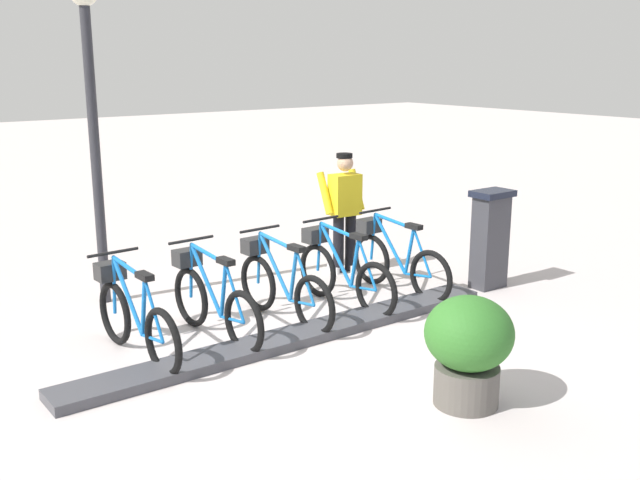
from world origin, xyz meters
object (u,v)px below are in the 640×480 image
payment_kiosk (490,237)px  bike_docked_0 (396,259)px  bike_docked_1 (342,271)px  bike_docked_4 (134,316)px  worker_near_rack (344,208)px  lamp_post (91,95)px  planter_bush (468,345)px  bike_docked_3 (212,299)px  bike_docked_2 (281,284)px

payment_kiosk → bike_docked_0: 1.27m
bike_docked_0 → bike_docked_1: (0.00, 0.88, 0.00)m
bike_docked_4 → worker_near_rack: 3.73m
payment_kiosk → lamp_post: size_ratio=0.34×
worker_near_rack → planter_bush: worker_near_rack is taller
lamp_post → planter_bush: (-4.54, -1.47, -1.95)m
payment_kiosk → bike_docked_1: size_ratio=0.74×
bike_docked_3 → planter_bush: (-2.69, -0.99, 0.11)m
payment_kiosk → bike_docked_3: payment_kiosk is taller
payment_kiosk → lamp_post: lamp_post is taller
bike_docked_2 → planter_bush: bike_docked_2 is taller
bike_docked_1 → bike_docked_2: (0.00, 0.88, 0.00)m
payment_kiosk → bike_docked_4: bearing=82.9°
bike_docked_0 → bike_docked_2: 1.75m
worker_near_rack → bike_docked_3: bearing=112.2°
bike_docked_1 → payment_kiosk: bearing=-106.1°
payment_kiosk → planter_bush: 3.47m
bike_docked_1 → bike_docked_2: size_ratio=1.00×
payment_kiosk → bike_docked_1: (0.57, 1.98, -0.24)m
bike_docked_1 → bike_docked_2: same height
bike_docked_1 → lamp_post: lamp_post is taller
bike_docked_1 → planter_bush: 2.80m
bike_docked_2 → bike_docked_4: (0.00, 1.75, 0.00)m
bike_docked_3 → bike_docked_4: (0.00, 0.88, 0.00)m
bike_docked_0 → lamp_post: size_ratio=0.45×
bike_docked_3 → worker_near_rack: worker_near_rack is taller
bike_docked_0 → bike_docked_4: (0.00, 3.50, 0.00)m
bike_docked_2 → planter_bush: (-2.69, -0.12, 0.11)m
bike_docked_3 → lamp_post: (1.84, 0.48, 2.06)m
bike_docked_0 → bike_docked_3: 2.63m
payment_kiosk → lamp_post: (2.41, 4.21, 1.83)m
bike_docked_3 → bike_docked_1: bearing=-90.0°
bike_docked_4 → bike_docked_2: bearing=-90.0°
bike_docked_0 → planter_bush: bike_docked_0 is taller
payment_kiosk → bike_docked_1: payment_kiosk is taller
payment_kiosk → worker_near_rack: worker_near_rack is taller
bike_docked_2 → bike_docked_4: bearing=90.0°
payment_kiosk → lamp_post: bearing=60.2°
lamp_post → payment_kiosk: bearing=-119.8°
payment_kiosk → bike_docked_2: 2.92m
bike_docked_3 → planter_bush: bike_docked_3 is taller
bike_docked_1 → bike_docked_4: same height
bike_docked_4 → worker_near_rack: (1.09, -3.53, 0.48)m
payment_kiosk → bike_docked_0: (0.57, 1.10, -0.24)m
payment_kiosk → bike_docked_2: (0.57, 2.86, -0.24)m
bike_docked_1 → bike_docked_3: same height
bike_docked_2 → bike_docked_4: size_ratio=1.00×
bike_docked_0 → bike_docked_1: 0.88m
bike_docked_3 → lamp_post: 2.81m
worker_near_rack → lamp_post: bearing=76.5°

